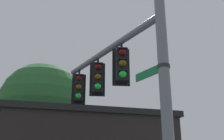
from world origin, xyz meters
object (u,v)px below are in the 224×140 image
object	(u,v)px
traffic_light_nearest_pole	(122,65)
traffic_light_mid_inner	(98,78)
street_name_sign	(156,70)
traffic_light_mid_outer	(79,88)

from	to	relation	value
traffic_light_nearest_pole	traffic_light_mid_inner	size ratio (longest dim) A/B	1.00
traffic_light_nearest_pole	street_name_sign	size ratio (longest dim) A/B	1.13
traffic_light_mid_inner	traffic_light_mid_outer	bearing A→B (deg)	-63.69
traffic_light_nearest_pole	street_name_sign	bearing A→B (deg)	116.66
traffic_light_mid_outer	street_name_sign	xyz separation A→B (m)	(-1.98, 3.99, -0.62)
traffic_light_mid_inner	traffic_light_mid_outer	world-z (taller)	same
street_name_sign	traffic_light_mid_inner	bearing A→B (deg)	-63.51
traffic_light_nearest_pole	street_name_sign	distance (m)	1.62
traffic_light_nearest_pole	street_name_sign	world-z (taller)	traffic_light_nearest_pole
traffic_light_mid_inner	traffic_light_mid_outer	xyz separation A→B (m)	(0.65, -1.32, 0.00)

